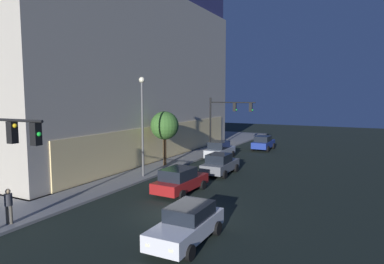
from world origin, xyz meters
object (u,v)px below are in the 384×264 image
(car_white, at_px, (187,224))
(sidewalk_tree, at_px, (165,126))
(car_blue, at_px, (263,143))
(street_lamp_sidewalk, at_px, (142,114))
(traffic_light_far_corner, at_px, (227,114))
(pedestrian_waiting, at_px, (9,203))
(car_red, at_px, (180,180))
(car_silver, at_px, (220,150))
(traffic_light_near_corner, at_px, (3,149))
(car_grey, at_px, (220,164))
(modern_building, at_px, (58,66))

(car_white, bearing_deg, sidewalk_tree, 35.12)
(car_white, distance_m, car_blue, 26.56)
(street_lamp_sidewalk, distance_m, sidewalk_tree, 4.61)
(traffic_light_far_corner, xyz_separation_m, pedestrian_waiting, (-24.48, 1.61, -3.15))
(car_red, height_order, car_silver, car_silver)
(street_lamp_sidewalk, distance_m, car_white, 12.80)
(traffic_light_near_corner, distance_m, traffic_light_far_corner, 25.69)
(sidewalk_tree, height_order, car_red, sidewalk_tree)
(pedestrian_waiting, bearing_deg, car_red, -26.74)
(pedestrian_waiting, height_order, car_white, pedestrian_waiting)
(car_white, bearing_deg, traffic_light_near_corner, 118.06)
(sidewalk_tree, relative_size, car_red, 1.08)
(pedestrian_waiting, xyz_separation_m, car_grey, (14.91, -4.76, -0.34))
(street_lamp_sidewalk, xyz_separation_m, pedestrian_waiting, (-11.09, -0.02, -3.74))
(traffic_light_near_corner, distance_m, car_grey, 16.73)
(traffic_light_far_corner, relative_size, car_grey, 1.39)
(car_red, distance_m, car_grey, 6.07)
(traffic_light_far_corner, bearing_deg, car_red, -169.68)
(pedestrian_waiting, height_order, car_grey, pedestrian_waiting)
(car_blue, bearing_deg, modern_building, 115.27)
(traffic_light_far_corner, xyz_separation_m, car_white, (-22.08, -6.81, -3.52))
(modern_building, xyz_separation_m, car_silver, (2.89, -19.07, -8.87))
(car_grey, bearing_deg, car_red, 177.14)
(modern_building, xyz_separation_m, pedestrian_waiting, (-18.51, -17.02, -8.57))
(traffic_light_far_corner, height_order, pedestrian_waiting, traffic_light_far_corner)
(street_lamp_sidewalk, height_order, car_silver, street_lamp_sidewalk)
(sidewalk_tree, bearing_deg, car_grey, -95.63)
(car_blue, bearing_deg, car_silver, 161.39)
(car_white, distance_m, car_silver, 20.04)
(sidewalk_tree, xyz_separation_m, car_blue, (13.20, -5.26, -2.81))
(traffic_light_far_corner, xyz_separation_m, sidewalk_tree, (-9.02, 2.38, -0.67))
(modern_building, height_order, car_blue, modern_building)
(traffic_light_far_corner, height_order, sidewalk_tree, traffic_light_far_corner)
(traffic_light_far_corner, distance_m, car_grey, 10.66)
(car_red, distance_m, car_blue, 19.81)
(traffic_light_far_corner, height_order, street_lamp_sidewalk, street_lamp_sidewalk)
(car_white, distance_m, car_red, 7.57)
(sidewalk_tree, xyz_separation_m, car_white, (-13.06, -9.19, -2.85))
(traffic_light_far_corner, bearing_deg, sidewalk_tree, 165.25)
(street_lamp_sidewalk, distance_m, car_blue, 18.59)
(street_lamp_sidewalk, height_order, car_grey, street_lamp_sidewalk)
(traffic_light_far_corner, xyz_separation_m, car_grey, (-9.57, -3.15, -3.50))
(street_lamp_sidewalk, distance_m, car_silver, 11.26)
(car_grey, bearing_deg, car_silver, 22.68)
(car_red, height_order, car_grey, car_grey)
(traffic_light_far_corner, bearing_deg, car_grey, -161.78)
(pedestrian_waiting, relative_size, car_blue, 0.41)
(modern_building, relative_size, car_silver, 7.13)
(car_grey, distance_m, car_silver, 7.03)
(traffic_light_near_corner, bearing_deg, car_grey, -10.87)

